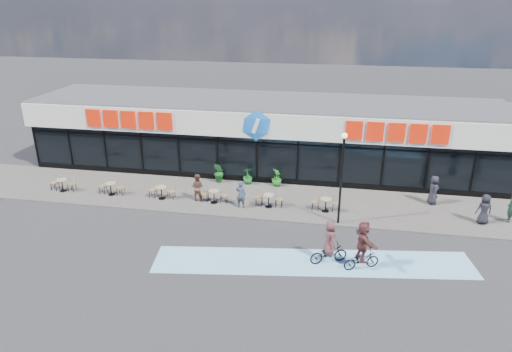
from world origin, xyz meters
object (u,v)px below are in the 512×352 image
Objects in this scene: patron_left at (241,194)px; pedestrian_c at (484,209)px; cyclist_b at (363,247)px; pedestrian_a at (511,207)px; cyclist_a at (329,247)px; potted_plant_mid at (219,173)px; potted_plant_left at (248,176)px; potted_plant_right at (277,178)px; bistro_set_0 at (63,183)px; lamp_post at (342,171)px; pedestrian_b at (433,190)px; patron_right at (197,187)px.

pedestrian_c reaches higher than patron_left.
cyclist_b reaches higher than pedestrian_c.
pedestrian_a reaches higher than pedestrian_c.
cyclist_a is at bearing 170.40° from cyclist_b.
potted_plant_mid is 11.63m from cyclist_b.
potted_plant_left is 0.97× the size of potted_plant_right.
cyclist_b is (6.57, -8.20, 0.44)m from potted_plant_left.
pedestrian_a is at bearing -8.77° from potted_plant_mid.
cyclist_b is at bearing -16.95° from bistro_set_0.
lamp_post reaches higher than potted_plant_left.
bistro_set_0 is 1.20× the size of potted_plant_mid.
pedestrian_a reaches higher than patron_left.
pedestrian_a is (14.19, -2.57, 0.29)m from potted_plant_left.
lamp_post is 6.40m from pedestrian_b.
potted_plant_mid is (-7.34, 4.17, -2.23)m from lamp_post.
potted_plant_right is 9.48m from cyclist_b.
pedestrian_a is (24.80, 0.39, 0.34)m from bistro_set_0.
bistro_set_0 is at bearing -166.62° from potted_plant_right.
pedestrian_b is at bearing -4.19° from potted_plant_mid.
pedestrian_a is 10.51m from cyclist_a.
potted_plant_mid is 14.87m from pedestrian_c.
potted_plant_left is 0.80× the size of potted_plant_mid.
pedestrian_b is at bearing 60.21° from cyclist_b.
patron_right is 0.95× the size of pedestrian_b.
potted_plant_right is 5.03m from patron_right.
bistro_set_0 is 8.28m from patron_right.
lamp_post is at bearing 104.45° from cyclist_b.
potted_plant_right is at bearing -27.86° from pedestrian_c.
potted_plant_mid is 0.57× the size of cyclist_b.
bistro_set_0 is at bearing 87.81° from pedestrian_b.
lamp_post is 4.32m from cyclist_a.
patron_left is at bearing -10.95° from pedestrian_c.
pedestrian_c reaches higher than potted_plant_right.
pedestrian_a is at bearing -167.43° from patron_left.
pedestrian_a reaches higher than potted_plant_mid.
lamp_post is 3.11× the size of bistro_set_0.
patron_left is 0.96× the size of pedestrian_c.
patron_right is at bearing -65.35° from pedestrian_a.
potted_plant_mid is 0.77× the size of pedestrian_b.
pedestrian_a is at bearing -10.29° from potted_plant_left.
pedestrian_a is 9.47m from cyclist_b.
cyclist_b is at bearing -59.76° from potted_plant_right.
potted_plant_left is 10.52m from cyclist_b.
pedestrian_a is at bearing -173.79° from pedestrian_c.
potted_plant_left is at bearing 77.11° from pedestrian_b.
pedestrian_c is at bearing -169.22° from patron_left.
potted_plant_left is 14.42m from pedestrian_a.
lamp_post reaches higher than patron_left.
potted_plant_mid is 0.80× the size of pedestrian_a.
lamp_post is 3.73× the size of potted_plant_mid.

